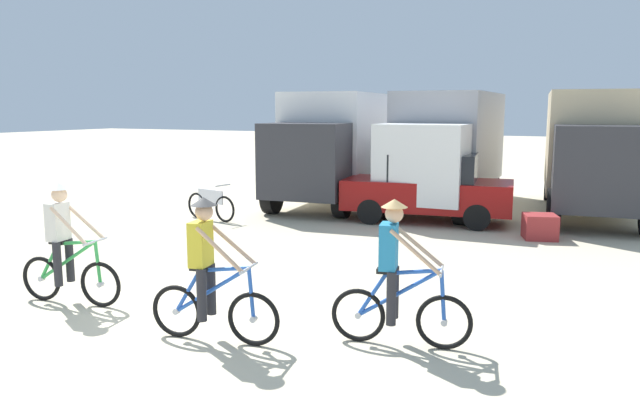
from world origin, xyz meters
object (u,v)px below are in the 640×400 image
object	(u,v)px
cyclist_orange_shirt	(65,248)
cyclist_near_camera	(396,278)
bicycle_spare	(211,205)
box_truck_tan_camper	(594,146)
sedan_parked	(429,188)
box_truck_avon_van	(338,141)
cyclist_cowboy_hat	(209,275)
supply_crate	(540,227)
box_truck_grey_hauler	(447,143)

from	to	relation	value
cyclist_orange_shirt	cyclist_near_camera	distance (m)	4.97
cyclist_near_camera	bicycle_spare	world-z (taller)	cyclist_near_camera
box_truck_tan_camper	cyclist_near_camera	distance (m)	11.49
sedan_parked	cyclist_orange_shirt	xyz separation A→B (m)	(-3.13, -8.72, -0.04)
box_truck_avon_van	cyclist_cowboy_hat	world-z (taller)	box_truck_avon_van
bicycle_spare	supply_crate	size ratio (longest dim) A/B	2.46
cyclist_orange_shirt	cyclist_cowboy_hat	bearing A→B (deg)	-6.16
bicycle_spare	supply_crate	bearing A→B (deg)	8.83
box_truck_tan_camper	cyclist_near_camera	size ratio (longest dim) A/B	3.81
sedan_parked	bicycle_spare	xyz separation A→B (m)	(-5.19, -2.20, -0.48)
cyclist_orange_shirt	supply_crate	bearing A→B (deg)	52.60
cyclist_near_camera	cyclist_orange_shirt	bearing A→B (deg)	-173.47
cyclist_cowboy_hat	supply_crate	xyz separation A→B (m)	(3.13, 8.06, -0.57)
box_truck_avon_van	cyclist_orange_shirt	distance (m)	10.93
bicycle_spare	sedan_parked	bearing A→B (deg)	22.99
box_truck_grey_hauler	cyclist_cowboy_hat	bearing A→B (deg)	-90.56
box_truck_grey_hauler	box_truck_tan_camper	bearing A→B (deg)	6.53
box_truck_grey_hauler	cyclist_orange_shirt	distance (m)	11.80
sedan_parked	supply_crate	world-z (taller)	sedan_parked
box_truck_tan_camper	supply_crate	bearing A→B (deg)	-102.85
box_truck_grey_hauler	box_truck_tan_camper	size ratio (longest dim) A/B	0.98
box_truck_grey_hauler	sedan_parked	size ratio (longest dim) A/B	1.55
box_truck_avon_van	supply_crate	world-z (taller)	box_truck_avon_van
cyclist_near_camera	bicycle_spare	xyz separation A→B (m)	(-7.00, 5.95, -0.45)
cyclist_near_camera	supply_crate	world-z (taller)	cyclist_near_camera
cyclist_cowboy_hat	cyclist_near_camera	xyz separation A→B (m)	(2.14, 0.87, 0.00)
box_truck_tan_camper	cyclist_cowboy_hat	world-z (taller)	box_truck_tan_camper
box_truck_grey_hauler	supply_crate	bearing A→B (deg)	-50.31
cyclist_orange_shirt	supply_crate	xyz separation A→B (m)	(5.93, 7.76, -0.57)
box_truck_avon_van	cyclist_near_camera	bearing A→B (deg)	-62.76
box_truck_grey_hauler	bicycle_spare	xyz separation A→B (m)	(-4.97, -4.88, -1.48)
cyclist_orange_shirt	cyclist_near_camera	bearing A→B (deg)	6.53
box_truck_grey_hauler	sedan_parked	bearing A→B (deg)	-85.37
box_truck_grey_hauler	cyclist_cowboy_hat	size ratio (longest dim) A/B	3.73
supply_crate	cyclist_cowboy_hat	bearing A→B (deg)	-111.25
sedan_parked	cyclist_cowboy_hat	world-z (taller)	cyclist_cowboy_hat
box_truck_tan_camper	sedan_parked	xyz separation A→B (m)	(-3.73, -3.13, -0.99)
box_truck_tan_camper	bicycle_spare	bearing A→B (deg)	-149.15
box_truck_grey_hauler	supply_crate	world-z (taller)	box_truck_grey_hauler
cyclist_cowboy_hat	cyclist_near_camera	size ratio (longest dim) A/B	1.00
sedan_parked	box_truck_avon_van	bearing A→B (deg)	148.39
cyclist_cowboy_hat	cyclist_near_camera	world-z (taller)	same
supply_crate	box_truck_avon_van	bearing A→B (deg)	153.70
sedan_parked	cyclist_cowboy_hat	distance (m)	9.02
box_truck_tan_camper	cyclist_orange_shirt	xyz separation A→B (m)	(-6.86, -11.85, -1.03)
box_truck_avon_van	bicycle_spare	distance (m)	4.90
sedan_parked	box_truck_tan_camper	bearing A→B (deg)	39.96
cyclist_orange_shirt	bicycle_spare	size ratio (longest dim) A/B	1.07
sedan_parked	cyclist_orange_shirt	bearing A→B (deg)	-109.73
box_truck_avon_van	sedan_parked	distance (m)	4.23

